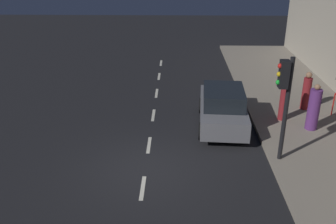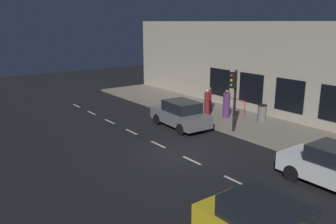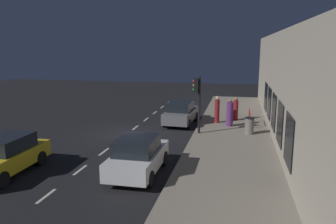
{
  "view_description": "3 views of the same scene",
  "coord_description": "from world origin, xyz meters",
  "px_view_note": "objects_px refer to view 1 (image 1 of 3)",
  "views": [
    {
      "loc": [
        0.95,
        -10.03,
        6.38
      ],
      "look_at": [
        0.68,
        1.47,
        1.35
      ],
      "focal_mm": 39.87,
      "sensor_mm": 36.0,
      "label": 1
    },
    {
      "loc": [
        -9.53,
        -11.97,
        6.0
      ],
      "look_at": [
        0.58,
        1.54,
        1.61
      ],
      "focal_mm": 37.31,
      "sensor_mm": 36.0,
      "label": 2
    },
    {
      "loc": [
        6.53,
        -18.59,
        5.19
      ],
      "look_at": [
        2.61,
        -0.31,
        1.52
      ],
      "focal_mm": 35.38,
      "sensor_mm": 36.0,
      "label": 3
    }
  ],
  "objects_px": {
    "parked_car_1": "(223,107)",
    "pedestrian_2": "(306,92)",
    "traffic_light": "(284,91)",
    "pedestrian_0": "(314,109)",
    "pedestrian_1": "(284,99)"
  },
  "relations": [
    {
      "from": "parked_car_1",
      "to": "pedestrian_2",
      "type": "distance_m",
      "value": 3.94
    },
    {
      "from": "traffic_light",
      "to": "pedestrian_0",
      "type": "height_order",
      "value": "traffic_light"
    },
    {
      "from": "traffic_light",
      "to": "pedestrian_2",
      "type": "distance_m",
      "value": 4.98
    },
    {
      "from": "traffic_light",
      "to": "pedestrian_2",
      "type": "height_order",
      "value": "traffic_light"
    },
    {
      "from": "pedestrian_0",
      "to": "pedestrian_1",
      "type": "relative_size",
      "value": 0.98
    },
    {
      "from": "traffic_light",
      "to": "pedestrian_2",
      "type": "bearing_deg",
      "value": 62.23
    },
    {
      "from": "pedestrian_2",
      "to": "traffic_light",
      "type": "bearing_deg",
      "value": 55.86
    },
    {
      "from": "traffic_light",
      "to": "pedestrian_1",
      "type": "bearing_deg",
      "value": 72.38
    },
    {
      "from": "pedestrian_0",
      "to": "pedestrian_2",
      "type": "height_order",
      "value": "pedestrian_0"
    },
    {
      "from": "parked_car_1",
      "to": "pedestrian_1",
      "type": "bearing_deg",
      "value": 12.11
    },
    {
      "from": "parked_car_1",
      "to": "pedestrian_1",
      "type": "distance_m",
      "value": 2.46
    },
    {
      "from": "parked_car_1",
      "to": "pedestrian_0",
      "type": "distance_m",
      "value": 3.33
    },
    {
      "from": "pedestrian_1",
      "to": "pedestrian_2",
      "type": "distance_m",
      "value": 1.66
    },
    {
      "from": "traffic_light",
      "to": "parked_car_1",
      "type": "xyz_separation_m",
      "value": [
        -1.45,
        2.7,
        -1.69
      ]
    },
    {
      "from": "traffic_light",
      "to": "pedestrian_0",
      "type": "distance_m",
      "value": 3.27
    }
  ]
}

